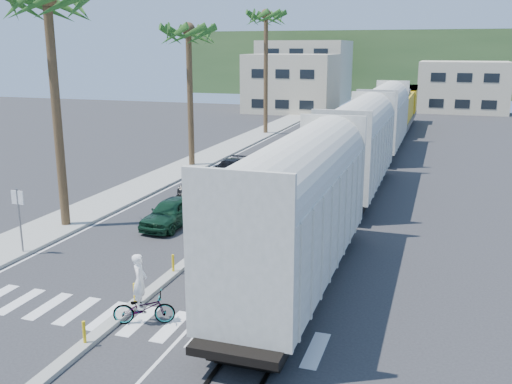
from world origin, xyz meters
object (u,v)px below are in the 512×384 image
(street_sign, at_px, (19,212))
(cyclist, at_px, (143,302))
(car_second, at_px, (208,183))
(car_lead, at_px, (172,212))

(street_sign, xyz_separation_m, cyclist, (8.23, -4.06, -1.22))
(street_sign, distance_m, car_second, 12.62)
(car_lead, height_order, cyclist, cyclist)
(car_lead, relative_size, cyclist, 1.73)
(street_sign, relative_size, cyclist, 1.19)
(car_lead, height_order, car_second, car_second)
(street_sign, xyz_separation_m, car_second, (3.72, 12.01, -1.16))
(car_lead, xyz_separation_m, cyclist, (3.87, -9.85, 0.03))
(street_sign, height_order, car_second, street_sign)
(street_sign, relative_size, car_lead, 0.69)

